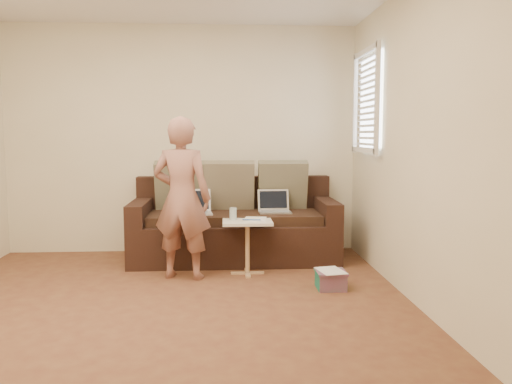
# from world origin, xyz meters

# --- Properties ---
(floor) EXTENTS (4.50, 4.50, 0.00)m
(floor) POSITION_xyz_m (0.00, 0.00, 0.00)
(floor) COLOR #5A2E21
(floor) RESTS_ON ground
(wall_back) EXTENTS (4.00, 0.00, 4.00)m
(wall_back) POSITION_xyz_m (0.00, 2.25, 1.30)
(wall_back) COLOR beige
(wall_back) RESTS_ON ground
(wall_front) EXTENTS (4.00, 0.00, 4.00)m
(wall_front) POSITION_xyz_m (0.00, -2.25, 1.30)
(wall_front) COLOR beige
(wall_front) RESTS_ON ground
(wall_right) EXTENTS (0.00, 4.50, 4.50)m
(wall_right) POSITION_xyz_m (2.00, 0.00, 1.30)
(wall_right) COLOR beige
(wall_right) RESTS_ON ground
(window_blinds) EXTENTS (0.12, 0.88, 1.08)m
(window_blinds) POSITION_xyz_m (1.95, 1.50, 1.70)
(window_blinds) COLOR white
(window_blinds) RESTS_ON wall_right
(sofa) EXTENTS (2.20, 0.95, 0.85)m
(sofa) POSITION_xyz_m (0.59, 1.77, 0.42)
(sofa) COLOR black
(sofa) RESTS_ON ground
(pillow_left) EXTENTS (0.55, 0.29, 0.57)m
(pillow_left) POSITION_xyz_m (-0.01, 2.00, 0.79)
(pillow_left) COLOR #645F49
(pillow_left) RESTS_ON sofa
(pillow_mid) EXTENTS (0.55, 0.27, 0.57)m
(pillow_mid) POSITION_xyz_m (0.54, 1.97, 0.79)
(pillow_mid) COLOR #6C684D
(pillow_mid) RESTS_ON sofa
(pillow_right) EXTENTS (0.55, 0.28, 0.57)m
(pillow_right) POSITION_xyz_m (1.14, 1.99, 0.79)
(pillow_right) COLOR #645F49
(pillow_right) RESTS_ON sofa
(laptop_silver) EXTENTS (0.35, 0.26, 0.23)m
(laptop_silver) POSITION_xyz_m (1.02, 1.71, 0.52)
(laptop_silver) COLOR #B7BABC
(laptop_silver) RESTS_ON sofa
(laptop_white) EXTENTS (0.39, 0.30, 0.26)m
(laptop_white) POSITION_xyz_m (0.17, 1.66, 0.52)
(laptop_white) COLOR white
(laptop_white) RESTS_ON sofa
(person) EXTENTS (0.63, 0.50, 1.53)m
(person) POSITION_xyz_m (0.08, 1.05, 0.77)
(person) COLOR #965251
(person) RESTS_ON ground
(side_table) EXTENTS (0.48, 0.34, 0.53)m
(side_table) POSITION_xyz_m (0.70, 1.15, 0.26)
(side_table) COLOR silver
(side_table) RESTS_ON ground
(drinking_glass) EXTENTS (0.07, 0.07, 0.12)m
(drinking_glass) POSITION_xyz_m (0.56, 1.21, 0.59)
(drinking_glass) COLOR silver
(drinking_glass) RESTS_ON side_table
(scissors) EXTENTS (0.20, 0.15, 0.02)m
(scissors) POSITION_xyz_m (0.74, 1.15, 0.54)
(scissors) COLOR silver
(scissors) RESTS_ON side_table
(paper_on_table) EXTENTS (0.25, 0.33, 0.00)m
(paper_on_table) POSITION_xyz_m (0.78, 1.23, 0.53)
(paper_on_table) COLOR white
(paper_on_table) RESTS_ON side_table
(striped_box) EXTENTS (0.26, 0.26, 0.17)m
(striped_box) POSITION_xyz_m (1.41, 0.60, 0.08)
(striped_box) COLOR #BF1C65
(striped_box) RESTS_ON ground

